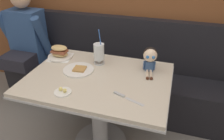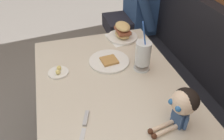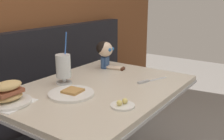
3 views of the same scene
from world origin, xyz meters
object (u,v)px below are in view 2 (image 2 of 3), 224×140
at_px(sandwich_plate, 122,32).
at_px(seated_doll, 183,104).
at_px(milkshake_glass, 143,55).
at_px(diner_patron, 137,1).
at_px(toast_plate, 109,61).
at_px(butter_saucer, 58,72).
at_px(butter_knife, 85,124).

height_order(sandwich_plate, seated_doll, seated_doll).
distance_m(milkshake_glass, diner_patron, 1.09).
distance_m(toast_plate, diner_patron, 1.05).
relative_size(milkshake_glass, diner_patron, 0.39).
height_order(butter_saucer, diner_patron, diner_patron).
bearing_deg(butter_saucer, diner_patron, 137.60).
bearing_deg(seated_doll, butter_saucer, -137.04).
bearing_deg(butter_knife, seated_doll, 74.91).
bearing_deg(toast_plate, sandwich_plate, 146.84).
bearing_deg(seated_doll, milkshake_glass, -179.64).
distance_m(sandwich_plate, butter_saucer, 0.57).
xyz_separation_m(toast_plate, butter_knife, (0.44, -0.24, -0.00)).
bearing_deg(butter_knife, diner_patron, 150.10).
bearing_deg(butter_knife, milkshake_glass, 128.32).
relative_size(toast_plate, milkshake_glass, 0.79).
bearing_deg(butter_saucer, butter_knife, 10.75).
height_order(milkshake_glass, sandwich_plate, milkshake_glass).
distance_m(seated_doll, diner_patron, 1.50).
bearing_deg(seated_doll, sandwich_plate, 179.92).
distance_m(butter_knife, seated_doll, 0.44).
height_order(seated_doll, diner_patron, diner_patron).
xyz_separation_m(butter_saucer, seated_doll, (0.52, 0.49, 0.12)).
distance_m(butter_saucer, butter_knife, 0.42).
bearing_deg(diner_patron, butter_knife, -29.90).
bearing_deg(diner_patron, sandwich_plate, -29.55).
relative_size(toast_plate, diner_patron, 0.31).
bearing_deg(butter_knife, sandwich_plate, 149.79).
bearing_deg(toast_plate, seated_doll, 17.48).
bearing_deg(butter_saucer, milkshake_glass, 79.23).
bearing_deg(sandwich_plate, butter_saucer, -59.21).
relative_size(butter_saucer, seated_doll, 0.53).
xyz_separation_m(toast_plate, sandwich_plate, (-0.26, 0.17, 0.04)).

